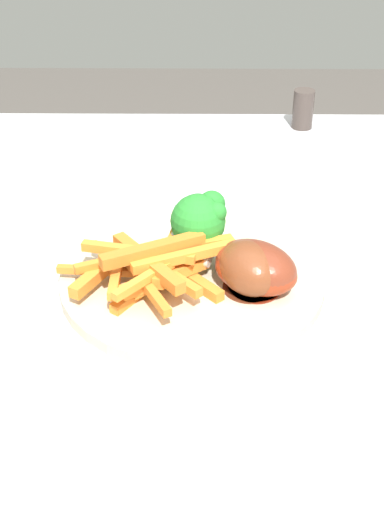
% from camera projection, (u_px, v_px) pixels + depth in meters
% --- Properties ---
extents(dining_table, '(1.04, 0.77, 0.73)m').
position_uv_depth(dining_table, '(252.00, 420.00, 0.69)').
color(dining_table, '#B7B7BC').
rests_on(dining_table, ground_plane).
extents(dinner_plate, '(0.26, 0.26, 0.01)m').
position_uv_depth(dinner_plate, '(192.00, 278.00, 0.68)').
color(dinner_plate, beige).
rests_on(dinner_plate, dining_table).
extents(broccoli_floret_front, '(0.06, 0.05, 0.07)m').
position_uv_depth(broccoli_floret_front, '(200.00, 219.00, 0.68)').
color(broccoli_floret_front, '#7CA54C').
rests_on(broccoli_floret_front, dinner_plate).
extents(carrot_fries_pile, '(0.13, 0.17, 0.05)m').
position_uv_depth(carrot_fries_pile, '(151.00, 266.00, 0.65)').
color(carrot_fries_pile, orange).
rests_on(carrot_fries_pile, dinner_plate).
extents(chicken_drumstick_near, '(0.10, 0.13, 0.05)m').
position_uv_depth(chicken_drumstick_near, '(248.00, 266.00, 0.65)').
color(chicken_drumstick_near, '#501C10').
rests_on(chicken_drumstick_near, dinner_plate).
extents(chicken_drumstick_far, '(0.11, 0.09, 0.05)m').
position_uv_depth(chicken_drumstick_far, '(247.00, 266.00, 0.65)').
color(chicken_drumstick_far, '#502112').
rests_on(chicken_drumstick_far, dinner_plate).
extents(chicken_drumstick_extra, '(0.08, 0.13, 0.04)m').
position_uv_depth(chicken_drumstick_extra, '(248.00, 270.00, 0.65)').
color(chicken_drumstick_extra, '#631B0D').
rests_on(chicken_drumstick_extra, dinner_plate).
extents(napkin, '(0.22, 0.22, 0.00)m').
position_uv_depth(napkin, '(123.00, 148.00, 0.95)').
color(napkin, white).
rests_on(napkin, dining_table).
extents(pepper_shaker, '(0.03, 0.03, 0.06)m').
position_uv_depth(pepper_shaker, '(303.00, 109.00, 1.00)').
color(pepper_shaker, '#423833').
rests_on(pepper_shaker, dining_table).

